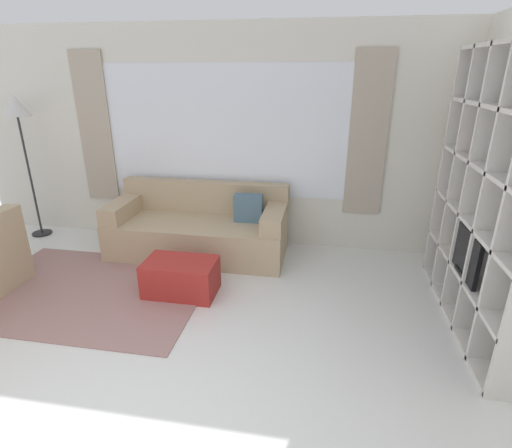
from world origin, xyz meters
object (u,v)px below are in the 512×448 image
at_px(couch_main, 200,229).
at_px(ottoman, 181,277).
at_px(shelving_unit, 498,199).
at_px(floor_lamp, 17,115).

distance_m(couch_main, ottoman, 1.01).
bearing_deg(ottoman, couch_main, 95.97).
height_order(couch_main, ottoman, couch_main).
xyz_separation_m(shelving_unit, ottoman, (-2.81, -0.02, -1.00)).
xyz_separation_m(couch_main, floor_lamp, (-2.39, 0.18, 1.32)).
relative_size(couch_main, ottoman, 2.97).
bearing_deg(floor_lamp, couch_main, -4.29).
distance_m(shelving_unit, floor_lamp, 5.45).
relative_size(couch_main, floor_lamp, 1.14).
bearing_deg(floor_lamp, shelving_unit, -12.30).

